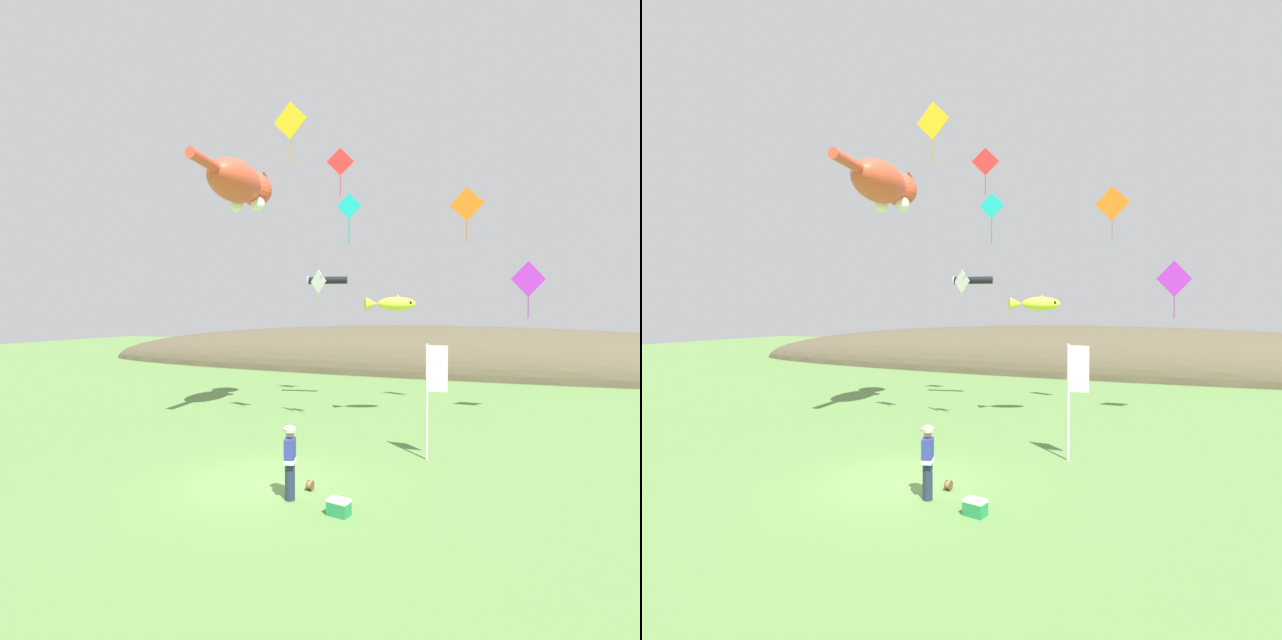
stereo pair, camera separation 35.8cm
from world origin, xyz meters
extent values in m
plane|color=#5B8442|center=(0.00, 0.00, 0.00)|extent=(120.00, 120.00, 0.00)
ellipsoid|color=brown|center=(0.00, 27.37, 0.00)|extent=(61.73, 11.68, 6.85)
cylinder|color=#232D47|center=(1.15, -0.80, 0.44)|extent=(0.24, 0.24, 0.88)
cube|color=navy|center=(1.15, -0.80, 1.18)|extent=(0.34, 0.45, 0.60)
cube|color=white|center=(1.15, -0.80, 0.94)|extent=(0.37, 0.48, 0.10)
sphere|color=tan|center=(1.15, -0.80, 1.59)|extent=(0.20, 0.20, 0.20)
cylinder|color=#B2AD99|center=(1.15, -0.80, 1.68)|extent=(0.30, 0.30, 0.09)
cylinder|color=#B2AD99|center=(1.15, -0.80, 1.74)|extent=(0.20, 0.20, 0.07)
cylinder|color=olive|center=(1.35, -0.02, 0.13)|extent=(0.12, 0.19, 0.19)
cylinder|color=brown|center=(1.29, -0.02, 0.13)|extent=(0.02, 0.25, 0.25)
cylinder|color=brown|center=(1.41, -0.02, 0.13)|extent=(0.02, 0.25, 0.25)
cube|color=#268C4C|center=(2.54, -1.21, 0.15)|extent=(0.53, 0.40, 0.30)
cube|color=white|center=(2.54, -1.21, 0.33)|extent=(0.54, 0.41, 0.06)
cylinder|color=silver|center=(3.62, 3.71, 1.77)|extent=(0.08, 0.08, 3.54)
cube|color=white|center=(3.94, 3.71, 2.79)|extent=(0.60, 0.03, 1.40)
ellipsoid|color=#E04C33|center=(-4.67, 6.26, 9.87)|extent=(2.23, 3.70, 1.67)
ellipsoid|color=white|center=(-4.69, 6.43, 9.57)|extent=(1.27, 2.38, 0.92)
sphere|color=#E04C33|center=(-4.92, 8.42, 10.04)|extent=(1.51, 1.51, 1.51)
cone|color=#4E1A11|center=(-5.33, 8.37, 10.59)|extent=(0.59, 0.59, 0.50)
cone|color=#4E1A11|center=(-4.51, 8.47, 10.59)|extent=(0.59, 0.59, 0.50)
sphere|color=white|center=(-5.32, 7.43, 9.16)|extent=(0.60, 0.60, 0.60)
sphere|color=white|center=(-4.31, 7.54, 9.16)|extent=(0.60, 0.60, 0.60)
cylinder|color=#E04C33|center=(-4.37, 3.60, 9.95)|extent=(0.61, 1.87, 0.40)
ellipsoid|color=yellow|center=(1.46, 8.99, 4.83)|extent=(1.71, 1.23, 0.57)
cone|color=yellow|center=(0.49, 8.53, 4.83)|extent=(0.71, 0.74, 0.57)
cone|color=yellow|center=(1.50, 9.01, 5.07)|extent=(0.35, 0.35, 0.27)
sphere|color=black|center=(2.01, 9.03, 4.88)|extent=(0.13, 0.13, 0.13)
cylinder|color=black|center=(-2.64, 11.57, 6.05)|extent=(1.98, 0.75, 0.36)
torus|color=white|center=(-3.59, 11.37, 6.05)|extent=(0.15, 0.44, 0.44)
cube|color=red|center=(-1.55, 10.40, 11.46)|extent=(1.21, 0.46, 1.29)
cylinder|color=black|center=(-1.55, 10.41, 11.46)|extent=(0.82, 0.31, 0.02)
cube|color=maroon|center=(-1.55, 10.40, 10.37)|extent=(0.03, 0.02, 0.90)
cube|color=#19BFBF|center=(0.52, 5.48, 8.29)|extent=(0.93, 0.04, 0.93)
cylinder|color=black|center=(0.52, 5.50, 8.29)|extent=(0.62, 0.03, 0.02)
cube|color=#118585|center=(0.52, 5.48, 7.38)|extent=(0.03, 0.01, 0.90)
cube|color=yellow|center=(-1.32, 4.46, 11.23)|extent=(1.33, 0.12, 1.33)
cylinder|color=black|center=(-1.32, 4.47, 11.23)|extent=(0.89, 0.08, 0.02)
cube|color=#A98511|center=(-1.32, 4.46, 10.11)|extent=(0.03, 0.01, 0.90)
cube|color=white|center=(-1.14, 6.68, 5.69)|extent=(0.84, 0.46, 0.94)
cylinder|color=black|center=(-1.14, 6.69, 5.69)|extent=(0.56, 0.32, 0.02)
cube|color=#A9A9A9|center=(-1.14, 6.68, 4.77)|extent=(0.03, 0.02, 0.90)
cube|color=orange|center=(4.04, 11.23, 9.22)|extent=(1.51, 0.17, 1.51)
cylinder|color=black|center=(4.04, 11.24, 9.22)|extent=(1.01, 0.12, 0.02)
cube|color=#A95011|center=(4.04, 11.23, 8.02)|extent=(0.03, 0.01, 0.90)
cube|color=purple|center=(6.55, 11.05, 5.86)|extent=(1.37, 0.65, 1.50)
cylinder|color=black|center=(6.55, 11.06, 5.86)|extent=(0.92, 0.44, 0.02)
cube|color=#6B1A7C|center=(6.55, 11.05, 4.67)|extent=(0.03, 0.02, 0.90)
camera|label=1|loc=(6.23, -11.51, 4.51)|focal=28.00mm
camera|label=2|loc=(6.56, -11.38, 4.51)|focal=28.00mm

